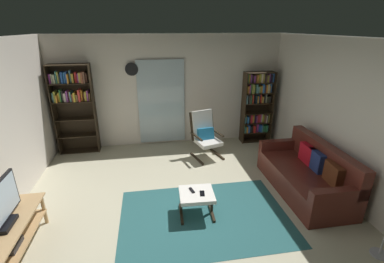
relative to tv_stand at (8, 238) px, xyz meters
name	(u,v)px	position (x,y,z in m)	size (l,w,h in m)	color
ground_plane	(187,214)	(2.30, 0.51, -0.33)	(7.02, 7.02, 0.00)	#BFB89A
wall_back	(169,91)	(2.30, 3.41, 0.97)	(5.60, 0.06, 2.60)	silver
wall_right	(359,127)	(5.00, 0.51, 0.97)	(0.06, 6.00, 2.60)	silver
glass_door_panel	(162,103)	(2.10, 3.35, 0.72)	(1.10, 0.01, 2.00)	silver
area_rug	(204,217)	(2.55, 0.40, -0.33)	(2.56, 1.74, 0.01)	#285A5C
tv_stand	(8,238)	(0.00, 0.00, 0.00)	(0.48, 1.38, 0.50)	tan
bookshelf_near_tv	(74,101)	(0.17, 3.21, 0.87)	(0.86, 0.30, 2.01)	black
bookshelf_near_sofa	(257,105)	(4.42, 3.14, 0.61)	(0.73, 0.30, 1.75)	black
leather_sofa	(307,175)	(4.48, 0.83, -0.02)	(0.88, 1.93, 0.87)	#5A231B
lounge_armchair	(205,133)	(2.99, 2.50, 0.20)	(0.72, 0.78, 1.02)	black
ottoman	(197,197)	(2.44, 0.48, -0.01)	(0.54, 0.50, 0.39)	white
tv_remote	(192,190)	(2.38, 0.55, 0.07)	(0.04, 0.14, 0.02)	black
cell_phone	(202,193)	(2.52, 0.45, 0.06)	(0.07, 0.14, 0.01)	black
wall_clock	(132,69)	(1.47, 3.34, 1.52)	(0.29, 0.03, 0.29)	silver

